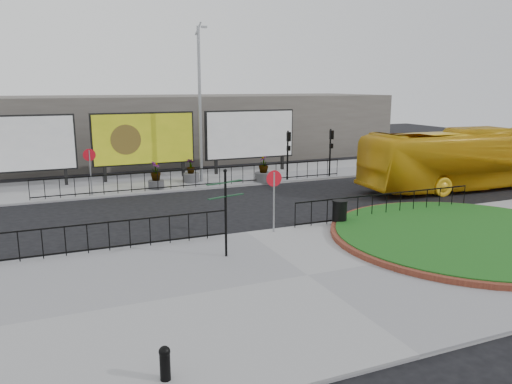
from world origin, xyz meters
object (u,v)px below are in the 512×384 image
planter_c (264,172)px  planter_a (156,178)px  fingerpost_sign (226,204)px  bollard (165,361)px  billboard_mid (144,139)px  lamp_post (200,102)px  bus (463,159)px  litter_bin (340,213)px  planter_b (191,174)px

planter_c → planter_a: bearing=175.9°
fingerpost_sign → bollard: size_ratio=4.17×
billboard_mid → bollard: size_ratio=8.61×
lamp_post → bus: 15.44m
billboard_mid → bus: 18.73m
planter_c → bus: bearing=-31.3°
litter_bin → planter_a: (-5.41, 10.46, 0.09)m
billboard_mid → lamp_post: bearing=-33.3°
bollard → fingerpost_sign: bearing=60.9°
bus → planter_a: size_ratio=8.07×
lamp_post → billboard_mid: bearing=146.7°
planter_b → planter_c: (4.05, -1.60, 0.09)m
lamp_post → litter_bin: 12.56m
billboard_mid → litter_bin: billboard_mid is taller
fingerpost_sign → litter_bin: size_ratio=2.84×
lamp_post → fingerpost_sign: (-3.21, -13.39, -2.89)m
lamp_post → fingerpost_sign: bearing=-103.5°
litter_bin → planter_a: planter_a is taller
billboard_mid → fingerpost_sign: (-0.21, -15.36, -0.67)m
fingerpost_sign → planter_b: bearing=66.1°
planter_a → lamp_post: bearing=20.7°
bollard → planter_c: size_ratio=0.46×
billboard_mid → lamp_post: size_ratio=0.67×
bus → planter_a: bearing=71.9°
planter_b → planter_c: planter_c is taller
billboard_mid → litter_bin: size_ratio=5.87×
litter_bin → planter_b: planter_b is taller
billboard_mid → lamp_post: lamp_post is taller
litter_bin → planter_a: bearing=117.3°
lamp_post → planter_b: 4.29m
planter_b → bus: bearing=-28.6°
lamp_post → bollard: size_ratio=12.82×
fingerpost_sign → litter_bin: fingerpost_sign is taller
planter_a → billboard_mid: bearing=90.0°
lamp_post → planter_c: (3.39, -1.60, -4.14)m
lamp_post → bollard: lamp_post is taller
litter_bin → bollard: bearing=-138.3°
planter_a → fingerpost_sign: bearing=-91.0°
litter_bin → bus: bearing=20.9°
planter_b → planter_c: 4.36m
fingerpost_sign → planter_c: bearing=47.6°
planter_a → planter_b: 2.61m
fingerpost_sign → planter_c: (6.60, 11.79, -1.25)m
billboard_mid → fingerpost_sign: billboard_mid is taller
bollard → planter_b: 20.70m
bus → lamp_post: bearing=63.6°
bus → planter_a: 17.37m
planter_b → litter_bin: bearing=-75.2°
billboard_mid → planter_b: size_ratio=4.40×
bollard → bus: size_ratio=0.06×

